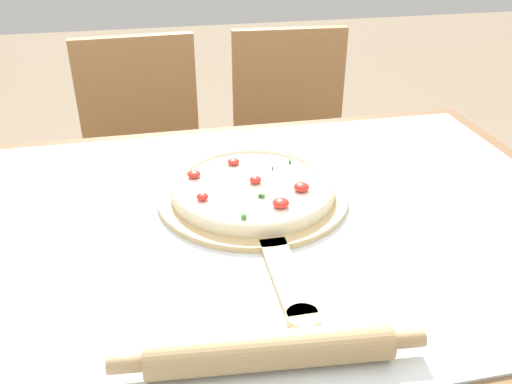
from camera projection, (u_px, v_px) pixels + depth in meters
The scene contains 7 objects.
dining_table at pixel (274, 266), 1.06m from camera, with size 1.24×0.92×0.74m.
towel_cloth at pixel (275, 219), 1.01m from camera, with size 1.16×0.84×0.00m.
pizza_peel at pixel (255, 200), 1.05m from camera, with size 0.37×0.57×0.01m.
pizza at pixel (253, 187), 1.06m from camera, with size 0.32×0.32×0.03m.
rolling_pin at pixel (270, 350), 0.68m from camera, with size 0.41×0.08×0.05m.
chair_left at pixel (145, 158), 1.76m from camera, with size 0.42×0.42×0.88m.
chair_right at pixel (292, 145), 1.85m from camera, with size 0.42×0.42×0.88m.
Camera 1 is at (-0.21, -0.83, 1.28)m, focal length 38.00 mm.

